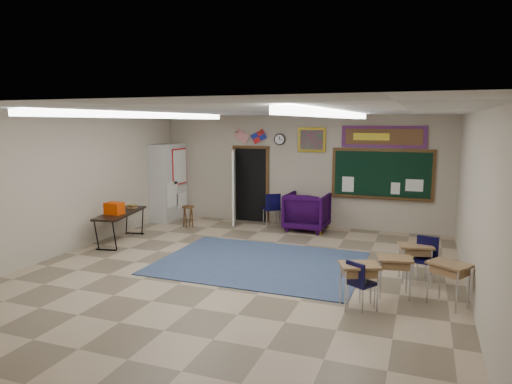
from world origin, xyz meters
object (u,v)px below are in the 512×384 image
(wingback_armchair, at_px, (307,212))
(student_desk_front_right, at_px, (415,261))
(folding_table, at_px, (121,226))
(student_desk_front_left, at_px, (394,275))
(wooden_stool, at_px, (188,216))

(wingback_armchair, relative_size, student_desk_front_right, 1.62)
(student_desk_front_right, bearing_deg, folding_table, 162.13)
(wingback_armchair, height_order, folding_table, wingback_armchair)
(folding_table, bearing_deg, student_desk_front_left, -23.28)
(wingback_armchair, distance_m, student_desk_front_right, 4.21)
(student_desk_front_right, height_order, wooden_stool, student_desk_front_right)
(wingback_armchair, distance_m, wooden_stool, 3.20)
(student_desk_front_left, height_order, folding_table, folding_table)
(student_desk_front_right, height_order, folding_table, folding_table)
(student_desk_front_left, bearing_deg, student_desk_front_right, 59.73)
(wingback_armchair, relative_size, folding_table, 0.60)
(student_desk_front_left, distance_m, folding_table, 6.43)
(wingback_armchair, distance_m, folding_table, 4.70)
(student_desk_front_left, bearing_deg, wingback_armchair, 110.03)
(wooden_stool, bearing_deg, wingback_armchair, 14.42)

